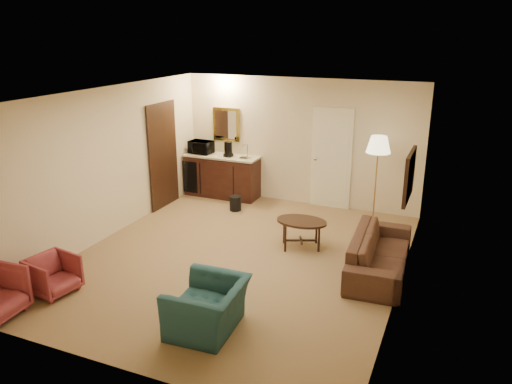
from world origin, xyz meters
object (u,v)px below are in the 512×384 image
Objects in this scene: floor_lamp at (376,180)px; rose_chair_near at (53,273)px; sofa at (380,247)px; teal_armchair at (207,299)px; coffee_table at (301,234)px; microwave at (201,146)px; wetbar_cabinet at (222,176)px; waste_bin at (235,203)px; coffee_maker at (228,149)px.

rose_chair_near is at bearing -129.29° from floor_lamp.
rose_chair_near is at bearing 117.73° from sofa.
teal_armchair is 1.60× the size of rose_chair_near.
coffee_table is at bearing 170.60° from teal_armchair.
sofa is 4.10× the size of microwave.
microwave is (-2.94, 1.92, 0.84)m from coffee_table.
floor_lamp is 3.37× the size of microwave.
rose_chair_near is 0.35× the size of floor_lamp.
wetbar_cabinet is 3.12m from coffee_table.
wetbar_cabinet is 1.02m from waste_bin.
wetbar_cabinet is at bearing 141.63° from coffee_table.
floor_lamp reaches higher than microwave.
wetbar_cabinet is 4.73m from rose_chair_near.
teal_armchair is at bearing -105.36° from floor_lamp.
wetbar_cabinet reaches higher than sofa.
teal_armchair is 5.09m from coffee_maker.
sofa is 3.43× the size of rose_chair_near.
floor_lamp is at bearing -0.93° from microwave.
waste_bin is 1.65m from microwave.
sofa is at bearing -24.22° from microwave.
teal_armchair is at bearing 142.23° from sofa.
microwave is (-1.15, 0.71, 0.94)m from waste_bin.
sofa is 4.91m from microwave.
waste_bin is at bearing -35.47° from coffee_maker.
coffee_table is 0.51× the size of floor_lamp.
floor_lamp is (3.60, 4.40, 0.54)m from rose_chair_near.
sofa is at bearing -77.11° from floor_lamp.
waste_bin is (0.90, 4.00, -0.15)m from rose_chair_near.
sofa is 2.06m from floor_lamp.
wetbar_cabinet reaches higher than rose_chair_near.
waste_bin is (-3.15, 1.57, -0.25)m from sofa.
coffee_table is 2.90× the size of waste_bin.
microwave is at bearing -178.79° from wetbar_cabinet.
sofa is (3.80, -2.29, -0.06)m from wetbar_cabinet.
floor_lamp is 3.87m from microwave.
coffee_table is 2.66× the size of coffee_maker.
coffee_maker is (-3.62, 2.25, 0.68)m from sofa.
coffee_table is (0.29, 2.75, -0.17)m from teal_armchair.
sofa is 4.32m from coffee_maker.
microwave is at bearing 175.40° from floor_lamp.
sofa reaches higher than rose_chair_near.
teal_armchair is at bearing -96.06° from coffee_table.
teal_armchair is at bearing -65.34° from wetbar_cabinet.
waste_bin is (-1.50, 3.97, -0.27)m from teal_armchair.
floor_lamp is at bearing 14.65° from coffee_maker.
wetbar_cabinet is 2.76× the size of rose_chair_near.
microwave is (-2.65, 4.68, 0.67)m from teal_armchair.
wetbar_cabinet is 0.97× the size of floor_lamp.
coffee_table reaches higher than waste_bin.
coffee_table is (-1.36, 0.35, -0.15)m from sofa.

